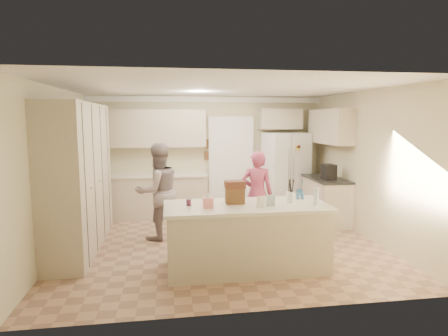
{
  "coord_description": "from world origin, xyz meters",
  "views": [
    {
      "loc": [
        -0.87,
        -6.07,
        2.11
      ],
      "look_at": [
        0.1,
        0.35,
        1.25
      ],
      "focal_mm": 30.0,
      "sensor_mm": 36.0,
      "label": 1
    }
  ],
  "objects": [
    {
      "name": "tissue_box",
      "position": [
        -0.35,
        -1.2,
        1.0
      ],
      "size": [
        0.13,
        0.13,
        0.14
      ],
      "primitive_type": "cube",
      "color": "pink",
      "rests_on": "island_top"
    },
    {
      "name": "crown_back",
      "position": [
        0.0,
        2.26,
        2.53
      ],
      "size": [
        5.2,
        0.08,
        0.12
      ],
      "primitive_type": "cube",
      "color": "white",
      "rests_on": "wall_back"
    },
    {
      "name": "wall_frame_lower",
      "position": [
        0.02,
        2.27,
        1.28
      ],
      "size": [
        0.15,
        0.02,
        0.2
      ],
      "primitive_type": "cube",
      "color": "brown",
      "rests_on": "wall_back"
    },
    {
      "name": "jam_jar",
      "position": [
        -0.6,
        -1.05,
        0.97
      ],
      "size": [
        0.07,
        0.07,
        0.09
      ],
      "primitive_type": "cylinder",
      "color": "#59263F",
      "rests_on": "island_top"
    },
    {
      "name": "wall_left",
      "position": [
        -2.61,
        0.0,
        1.3
      ],
      "size": [
        0.02,
        4.6,
        2.6
      ],
      "primitive_type": "cube",
      "color": "beige",
      "rests_on": "ground"
    },
    {
      "name": "greeting_card_b",
      "position": [
        0.5,
        -1.25,
        1.01
      ],
      "size": [
        0.12,
        0.05,
        0.16
      ],
      "primitive_type": "cube",
      "rotation": [
        0.15,
        0.0,
        -0.1
      ],
      "color": "silver",
      "rests_on": "island_top"
    },
    {
      "name": "back_upper_cab",
      "position": [
        -1.15,
        2.12,
        1.9
      ],
      "size": [
        2.2,
        0.35,
        0.8
      ],
      "primitive_type": "cube",
      "color": "beige",
      "rests_on": "wall_back"
    },
    {
      "name": "right_countertop",
      "position": [
        2.29,
        1.0,
        0.9
      ],
      "size": [
        0.63,
        1.24,
        0.04
      ],
      "primitive_type": "cube",
      "color": "#2D2B28",
      "rests_on": "right_base_cab"
    },
    {
      "name": "fridge_magnets",
      "position": [
        1.73,
        1.55,
        0.9
      ],
      "size": [
        0.76,
        0.02,
        1.44
      ],
      "primitive_type": null,
      "color": "tan",
      "rests_on": "refrigerator"
    },
    {
      "name": "dollhouse_roof",
      "position": [
        0.05,
        -1.0,
        1.2
      ],
      "size": [
        0.28,
        0.2,
        0.1
      ],
      "primitive_type": "cube",
      "color": "#592D1E",
      "rests_on": "dollhouse_body"
    },
    {
      "name": "pantry_bank",
      "position": [
        -2.3,
        0.2,
        1.18
      ],
      "size": [
        0.6,
        2.6,
        2.35
      ],
      "primitive_type": "cube",
      "color": "beige",
      "rests_on": "floor"
    },
    {
      "name": "shaker_pepper",
      "position": [
        1.09,
        -0.88,
        0.97
      ],
      "size": [
        0.05,
        0.05,
        0.09
      ],
      "primitive_type": "cylinder",
      "color": "teal",
      "rests_on": "island_top"
    },
    {
      "name": "fridge_seam",
      "position": [
        1.73,
        1.56,
        0.9
      ],
      "size": [
        0.02,
        0.02,
        1.78
      ],
      "primitive_type": "cube",
      "color": "gray",
      "rests_on": "refrigerator"
    },
    {
      "name": "doorway_opening",
      "position": [
        0.55,
        2.28,
        1.05
      ],
      "size": [
        0.9,
        0.06,
        2.1
      ],
      "primitive_type": "cube",
      "color": "black",
      "rests_on": "floor"
    },
    {
      "name": "wall_frame_upper",
      "position": [
        0.02,
        2.27,
        1.55
      ],
      "size": [
        0.15,
        0.02,
        0.2
      ],
      "primitive_type": "cube",
      "color": "brown",
      "rests_on": "wall_back"
    },
    {
      "name": "coffee_maker",
      "position": [
        2.25,
        0.8,
        1.07
      ],
      "size": [
        0.22,
        0.28,
        0.3
      ],
      "primitive_type": "cube",
      "color": "black",
      "rests_on": "right_countertop"
    },
    {
      "name": "island_base",
      "position": [
        0.2,
        -1.1,
        0.44
      ],
      "size": [
        2.2,
        0.9,
        0.88
      ],
      "primitive_type": "cube",
      "color": "beige",
      "rests_on": "floor"
    },
    {
      "name": "utensil_crock",
      "position": [
        0.85,
        -1.05,
        1.0
      ],
      "size": [
        0.13,
        0.13,
        0.15
      ],
      "primitive_type": "cylinder",
      "color": "white",
      "rests_on": "island_top"
    },
    {
      "name": "shaker_salt",
      "position": [
        1.02,
        -0.88,
        0.97
      ],
      "size": [
        0.05,
        0.05,
        0.09
      ],
      "primitive_type": "cylinder",
      "color": "teal",
      "rests_on": "island_top"
    },
    {
      "name": "water_bottle",
      "position": [
        1.15,
        -1.25,
        1.04
      ],
      "size": [
        0.07,
        0.07,
        0.24
      ],
      "primitive_type": "cylinder",
      "color": "silver",
      "rests_on": "island_top"
    },
    {
      "name": "right_upper_cab",
      "position": [
        2.43,
        1.2,
        1.95
      ],
      "size": [
        0.35,
        1.5,
        0.7
      ],
      "primitive_type": "cube",
      "color": "beige",
      "rests_on": "wall_right"
    },
    {
      "name": "island_top",
      "position": [
        0.2,
        -1.1,
        0.9
      ],
      "size": [
        2.28,
        0.96,
        0.05
      ],
      "primitive_type": "cube",
      "color": "beige",
      "rests_on": "island_base"
    },
    {
      "name": "refrigerator",
      "position": [
        1.73,
        1.92,
        0.9
      ],
      "size": [
        1.02,
        0.87,
        1.8
      ],
      "primitive_type": "cube",
      "rotation": [
        0.0,
        0.0,
        0.2
      ],
      "color": "white",
      "rests_on": "floor"
    },
    {
      "name": "dollhouse_body",
      "position": [
        0.05,
        -1.0,
        1.04
      ],
      "size": [
        0.26,
        0.18,
        0.22
      ],
      "primitive_type": "cube",
      "color": "brown",
      "rests_on": "island_top"
    },
    {
      "name": "tissue_plume",
      "position": [
        -0.35,
        -1.2,
        1.1
      ],
      "size": [
        0.08,
        0.08,
        0.08
      ],
      "primitive_type": "cone",
      "color": "white",
      "rests_on": "tissue_box"
    },
    {
      "name": "doorway_casing",
      "position": [
        0.55,
        2.24,
        1.05
      ],
      "size": [
        1.02,
        0.03,
        2.22
      ],
      "primitive_type": "cube",
      "color": "white",
      "rests_on": "floor"
    },
    {
      "name": "teen_boy",
      "position": [
        -1.05,
        0.45,
        0.85
      ],
      "size": [
        1.03,
        0.95,
        1.7
      ],
      "primitive_type": "imported",
      "rotation": [
        0.0,
        0.0,
        3.63
      ],
      "color": "#999290",
      "rests_on": "floor"
    },
    {
      "name": "floor",
      "position": [
        0.0,
        0.0,
        -0.01
      ],
      "size": [
        5.2,
        4.6,
        0.02
      ],
      "primitive_type": "cube",
      "color": "#A67F61",
      "rests_on": "ground"
    },
    {
      "name": "right_base_cab",
      "position": [
        2.3,
        1.0,
        0.44
      ],
      "size": [
        0.6,
        1.2,
        0.88
      ],
      "primitive_type": "cube",
      "color": "beige",
      "rests_on": "floor"
    },
    {
      "name": "fridge_handle_l",
      "position": [
        1.68,
        1.55,
        1.05
      ],
      "size": [
        0.02,
        0.02,
        0.85
      ],
      "primitive_type": "cylinder",
      "color": "silver",
      "rests_on": "refrigerator"
    },
    {
      "name": "wall_front",
      "position": [
        0.0,
        -2.31,
        1.3
      ],
      "size": [
        5.2,
        0.02,
        2.6
      ],
      "primitive_type": "cube",
      "color": "beige",
      "rests_on": "ground"
    },
    {
      "name": "wall_back",
      "position": [
        0.0,
        2.31,
        1.3
      ],
      "size": [
        5.2,
        0.02,
        2.6
      ],
      "primitive_type": "cube",
      "color": "beige",
      "rests_on": "ground"
    },
    {
      "name": "over_fridge_cab",
      "position": [
        1.65,
        2.12,
        2.1
      ],
      "size": [
        0.95,
        0.35,
        0.45
      ],
      "primitive_type": "cube",
      "color": "beige",
      "rests_on": "wall_back"
    },
    {
      "name": "greeting_card_a",
      "position": [
        0.35,
        -1.3,
        1.01
      ],
      "size": [
        0.12,
        0.06,
        0.16
      ],
      "primitive_type": "cube",
      "rotation": [
        0.15,
        0.0,
        0.2
      ],
      "color": "white",
      "rests_on": "island_top"
    },
    {
      "name": "back_base_cab",
      "position": [
        -1.15,
        2.0,
        0.44
      ],
      "size": [
        2.2,
        0.6,
        0.88
      ],
      "primitive_type": "cube",
      "color": "beige",
      "rests_on": "floor"
    },
    {
      "name": "wall_right",
      "position": [
        2.61,
        0.0,
        1.3
      ],
      "size": [
        0.02,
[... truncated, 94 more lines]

